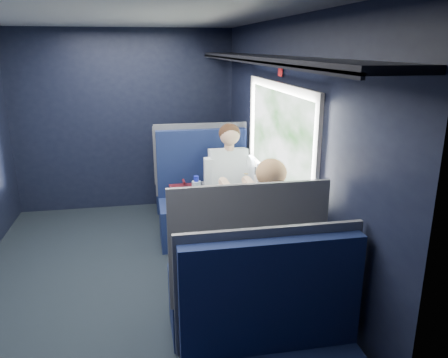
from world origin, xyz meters
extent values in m
cube|color=black|center=(0.00, 0.00, -0.01)|extent=(2.80, 4.20, 0.01)
cube|color=black|center=(1.45, 0.00, 1.15)|extent=(0.10, 4.20, 2.30)
cube|color=black|center=(0.00, 2.15, 1.15)|extent=(2.80, 0.10, 2.30)
cube|color=black|center=(0.00, -2.15, 1.15)|extent=(2.80, 0.10, 2.30)
cube|color=silver|center=(0.00, 0.00, 2.35)|extent=(2.80, 4.20, 0.10)
cube|color=silver|center=(1.38, 0.00, 1.74)|extent=(0.03, 1.84, 0.07)
cube|color=silver|center=(1.38, 0.00, 0.90)|extent=(0.03, 1.84, 0.07)
cube|color=silver|center=(1.38, -0.89, 1.32)|extent=(0.03, 0.07, 0.78)
cube|color=silver|center=(1.38, 0.89, 1.32)|extent=(0.03, 0.07, 0.78)
cube|color=black|center=(1.22, 0.00, 1.98)|extent=(0.36, 4.10, 0.04)
cube|color=black|center=(1.05, 0.00, 1.96)|extent=(0.02, 4.10, 0.03)
cube|color=red|center=(1.38, 0.00, 1.89)|extent=(0.01, 0.10, 0.12)
cylinder|color=#54565E|center=(0.88, 0.00, 0.35)|extent=(0.08, 0.08, 0.70)
cube|color=beige|center=(1.06, 0.00, 0.72)|extent=(0.62, 1.00, 0.04)
cube|color=#0D163C|center=(0.85, 0.78, 0.23)|extent=(1.00, 0.50, 0.45)
cube|color=#0D163C|center=(0.85, 1.08, 0.82)|extent=(1.00, 0.10, 0.75)
cube|color=#54565E|center=(0.85, 1.14, 0.85)|extent=(1.04, 0.03, 0.82)
cube|color=#54565E|center=(0.85, 0.73, 0.55)|extent=(0.06, 0.40, 0.20)
cube|color=#4B1016|center=(0.61, 0.77, 0.56)|extent=(0.31, 0.17, 0.21)
cylinder|color=#4B1016|center=(0.61, 0.77, 0.71)|extent=(0.03, 0.13, 0.03)
cylinder|color=silver|center=(0.74, 0.73, 0.58)|extent=(0.10, 0.10, 0.26)
cylinder|color=#1823B6|center=(0.74, 0.73, 0.74)|extent=(0.05, 0.05, 0.06)
cube|color=#0D163C|center=(0.85, -0.78, 0.23)|extent=(1.00, 0.50, 0.45)
cube|color=#0D163C|center=(0.85, -1.08, 0.82)|extent=(1.00, 0.10, 0.75)
cube|color=#54565E|center=(0.85, -1.14, 0.85)|extent=(1.04, 0.03, 0.82)
cube|color=#54565E|center=(0.85, -0.73, 0.55)|extent=(0.06, 0.40, 0.20)
cube|color=#0D163C|center=(0.85, 1.88, 0.23)|extent=(1.00, 0.40, 0.45)
cube|color=#0D163C|center=(0.85, 1.64, 0.78)|extent=(1.00, 0.10, 0.66)
cube|color=#54565E|center=(0.85, 1.59, 0.80)|extent=(1.04, 0.03, 0.72)
cube|color=#0D163C|center=(0.85, -1.64, 0.78)|extent=(1.00, 0.10, 0.66)
cube|color=#54565E|center=(0.85, -1.59, 0.80)|extent=(1.04, 0.03, 0.72)
cube|color=black|center=(1.10, 0.64, 0.53)|extent=(0.36, 0.44, 0.16)
cube|color=black|center=(1.10, 0.44, 0.23)|extent=(0.32, 0.12, 0.45)
cube|color=silver|center=(1.10, 0.80, 0.78)|extent=(0.40, 0.29, 0.53)
cylinder|color=#D8A88C|center=(1.10, 0.76, 1.06)|extent=(0.10, 0.10, 0.06)
sphere|color=#D8A88C|center=(1.10, 0.74, 1.20)|extent=(0.21, 0.21, 0.21)
sphere|color=#382114|center=(1.10, 0.76, 1.21)|extent=(0.22, 0.22, 0.22)
cube|color=silver|center=(0.88, 0.76, 0.78)|extent=(0.09, 0.12, 0.34)
cube|color=silver|center=(1.32, 0.76, 0.78)|extent=(0.09, 0.12, 0.34)
cube|color=black|center=(1.10, -0.64, 0.53)|extent=(0.36, 0.44, 0.16)
cube|color=black|center=(1.10, -0.44, 0.23)|extent=(0.32, 0.12, 0.45)
cube|color=black|center=(1.10, -0.80, 0.78)|extent=(0.40, 0.29, 0.53)
cylinder|color=#D8A88C|center=(1.10, -0.76, 1.06)|extent=(0.10, 0.10, 0.06)
sphere|color=#D8A88C|center=(1.10, -0.74, 1.20)|extent=(0.21, 0.21, 0.21)
sphere|color=tan|center=(1.10, -0.76, 1.21)|extent=(0.22, 0.22, 0.22)
cube|color=black|center=(0.88, -0.76, 0.78)|extent=(0.09, 0.12, 0.34)
cube|color=black|center=(1.32, -0.76, 0.78)|extent=(0.09, 0.12, 0.34)
cube|color=tan|center=(1.10, -0.86, 0.90)|extent=(0.26, 0.07, 0.36)
cube|color=white|center=(1.09, 0.04, 0.74)|extent=(0.76, 0.93, 0.01)
cube|color=silver|center=(1.17, 0.00, 0.75)|extent=(0.29, 0.34, 0.01)
cube|color=silver|center=(1.27, 0.00, 0.85)|extent=(0.10, 0.27, 0.19)
cube|color=black|center=(1.26, 0.00, 0.85)|extent=(0.08, 0.23, 0.16)
cylinder|color=silver|center=(1.31, 0.32, 0.84)|extent=(0.07, 0.07, 0.20)
cylinder|color=#1823B6|center=(1.31, 0.32, 0.96)|extent=(0.04, 0.04, 0.04)
cylinder|color=white|center=(1.33, 0.44, 0.79)|extent=(0.07, 0.07, 0.09)
camera|label=1|loc=(0.21, -3.62, 2.07)|focal=35.00mm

